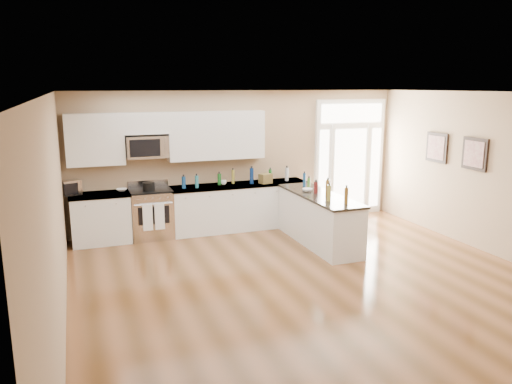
{
  "coord_description": "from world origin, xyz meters",
  "views": [
    {
      "loc": [
        -3.25,
        -5.75,
        2.9
      ],
      "look_at": [
        -0.4,
        2.0,
        1.13
      ],
      "focal_mm": 35.0,
      "sensor_mm": 36.0,
      "label": 1
    }
  ],
  "objects_px": {
    "stockpot": "(149,186)",
    "toaster_oven": "(71,187)",
    "peninsula_cabinet": "(319,221)",
    "kitchen_range": "(151,213)"
  },
  "relations": [
    {
      "from": "kitchen_range",
      "to": "stockpot",
      "type": "xyz_separation_m",
      "value": [
        -0.04,
        -0.09,
        0.56
      ]
    },
    {
      "from": "peninsula_cabinet",
      "to": "stockpot",
      "type": "relative_size",
      "value": 10.33
    },
    {
      "from": "stockpot",
      "to": "peninsula_cabinet",
      "type": "bearing_deg",
      "value": -25.12
    },
    {
      "from": "peninsula_cabinet",
      "to": "kitchen_range",
      "type": "distance_m",
      "value": 3.21
    },
    {
      "from": "kitchen_range",
      "to": "toaster_oven",
      "type": "xyz_separation_m",
      "value": [
        -1.41,
        0.07,
        0.6
      ]
    },
    {
      "from": "kitchen_range",
      "to": "stockpot",
      "type": "relative_size",
      "value": 4.81
    },
    {
      "from": "kitchen_range",
      "to": "toaster_oven",
      "type": "relative_size",
      "value": 3.39
    },
    {
      "from": "peninsula_cabinet",
      "to": "toaster_oven",
      "type": "xyz_separation_m",
      "value": [
        -4.28,
        1.52,
        0.64
      ]
    },
    {
      "from": "stockpot",
      "to": "toaster_oven",
      "type": "bearing_deg",
      "value": 173.23
    },
    {
      "from": "toaster_oven",
      "to": "stockpot",
      "type": "bearing_deg",
      "value": -25.24
    }
  ]
}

